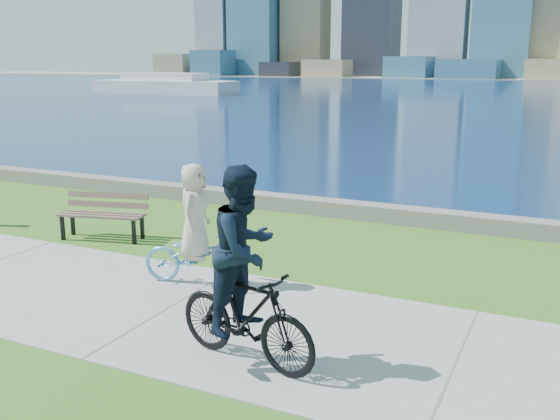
# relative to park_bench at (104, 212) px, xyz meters

# --- Properties ---
(ground) EXTENTS (320.00, 320.00, 0.00)m
(ground) POSITION_rel_park_bench_xyz_m (3.29, -2.48, -0.54)
(ground) COLOR #305E18
(ground) RESTS_ON ground
(concrete_path) EXTENTS (80.00, 3.50, 0.02)m
(concrete_path) POSITION_rel_park_bench_xyz_m (3.29, -2.48, -0.53)
(concrete_path) COLOR gray
(concrete_path) RESTS_ON ground
(seawall) EXTENTS (90.00, 0.50, 0.35)m
(seawall) POSITION_rel_park_bench_xyz_m (3.29, 3.72, -0.37)
(seawall) COLOR #65635E
(seawall) RESTS_ON ground
(bay_water) EXTENTS (320.00, 131.00, 0.01)m
(bay_water) POSITION_rel_park_bench_xyz_m (3.29, 69.52, -0.54)
(bay_water) COLOR #0B244C
(bay_water) RESTS_ON ground
(far_shore) EXTENTS (320.00, 30.00, 0.12)m
(far_shore) POSITION_rel_park_bench_xyz_m (3.29, 127.52, -0.48)
(far_shore) COLOR gray
(far_shore) RESTS_ON ground
(ferry_near) EXTENTS (16.03, 4.58, 2.18)m
(ferry_near) POSITION_rel_park_bench_xyz_m (-32.32, 47.14, 0.36)
(ferry_near) COLOR silver
(ferry_near) RESTS_ON ground
(park_bench) EXTENTS (1.81, 0.99, 0.89)m
(park_bench) POSITION_rel_park_bench_xyz_m (0.00, 0.00, 0.00)
(park_bench) COLOR black
(park_bench) RESTS_ON ground
(cyclist_woman) EXTENTS (0.95, 1.79, 1.92)m
(cyclist_woman) POSITION_rel_park_bench_xyz_m (3.10, -1.47, 0.19)
(cyclist_woman) COLOR #569CD2
(cyclist_woman) RESTS_ON ground
(cyclist_man) EXTENTS (0.90, 2.00, 2.33)m
(cyclist_man) POSITION_rel_park_bench_xyz_m (5.08, -3.47, 0.45)
(cyclist_man) COLOR black
(cyclist_man) RESTS_ON ground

